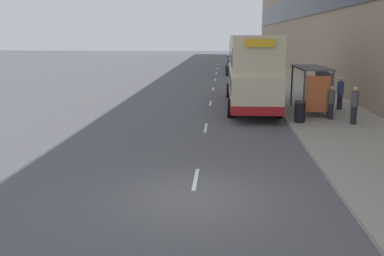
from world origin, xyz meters
name	(u,v)px	position (x,y,z in m)	size (l,w,h in m)	color
ground_plane	(192,197)	(0.00, 0.00, 0.00)	(220.00, 220.00, 0.00)	#515156
pavement	(273,73)	(6.50, 38.50, 0.07)	(5.00, 93.00, 0.14)	gray
lane_mark_0	(196,179)	(0.00, 1.50, 0.01)	(0.12, 2.00, 0.01)	silver
lane_mark_1	(206,128)	(0.00, 8.95, 0.01)	(0.12, 2.00, 0.01)	silver
lane_mark_2	(210,103)	(0.00, 16.39, 0.01)	(0.12, 2.00, 0.01)	silver
lane_mark_3	(213,89)	(0.00, 23.84, 0.01)	(0.12, 2.00, 0.01)	silver
lane_mark_4	(215,80)	(0.00, 31.29, 0.01)	(0.12, 2.00, 0.01)	silver
lane_mark_5	(216,73)	(0.00, 38.74, 0.01)	(0.12, 2.00, 0.01)	silver
lane_mark_6	(217,68)	(0.00, 46.19, 0.01)	(0.12, 2.00, 0.01)	silver
lane_mark_7	(218,65)	(0.00, 53.64, 0.01)	(0.12, 2.00, 0.01)	silver
bus_shelter	(315,81)	(5.77, 12.64, 1.88)	(1.60, 4.20, 2.48)	#4C4C51
double_decker_bus_near	(251,69)	(2.48, 15.27, 2.29)	(2.85, 11.52, 4.30)	beige
car_0	(237,59)	(2.79, 53.89, 0.84)	(1.92, 4.32, 1.69)	silver
car_1	(234,63)	(2.10, 44.34, 0.89)	(2.05, 4.16, 1.81)	#4C5156
car_2	(235,67)	(2.10, 37.23, 0.89)	(2.01, 4.54, 1.80)	black
pedestrian_at_shelter	(331,102)	(6.23, 10.78, 1.00)	(0.33, 0.33, 1.69)	#23232D
pedestrian_1	(340,93)	(7.47, 13.83, 1.07)	(0.36, 0.36, 1.82)	#23232D
pedestrian_2	(354,105)	(7.04, 9.67, 1.06)	(0.36, 0.36, 1.80)	#23232D
pedestrian_3	(330,100)	(6.39, 11.69, 0.97)	(0.32, 0.32, 1.62)	#23232D
litter_bin	(300,111)	(4.55, 9.93, 0.67)	(0.55, 0.55, 1.05)	black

